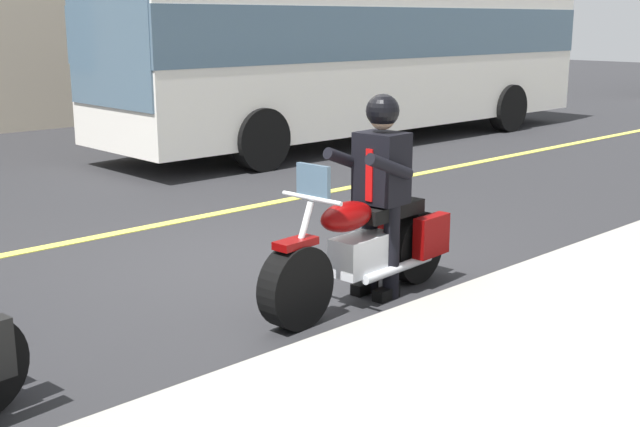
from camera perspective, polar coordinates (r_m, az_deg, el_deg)
name	(u,v)px	position (r m, az deg, el deg)	size (l,w,h in m)	color
ground_plane	(259,264)	(7.99, -4.28, -3.56)	(80.00, 80.00, 0.00)	#28282B
lane_center_stripe	(150,227)	(9.57, -11.86, -0.92)	(60.00, 0.16, 0.01)	#E5DB4C
motorcycle_main	(366,249)	(6.85, 3.22, -2.52)	(2.22, 0.70, 1.26)	black
rider_main	(380,178)	(6.86, 4.26, 2.51)	(0.65, 0.58, 1.74)	black
bus_far	(364,44)	(16.04, 3.10, 11.79)	(11.05, 2.70, 3.30)	white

